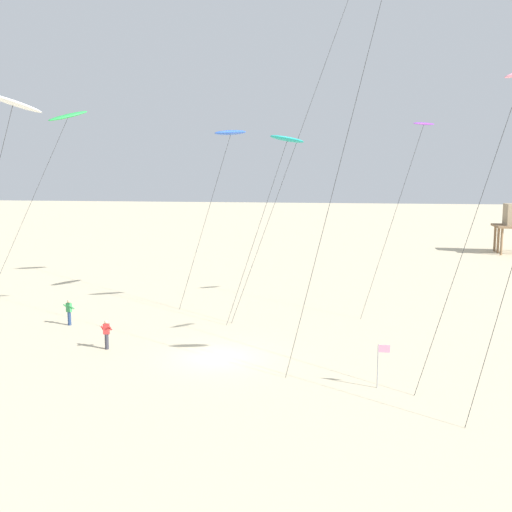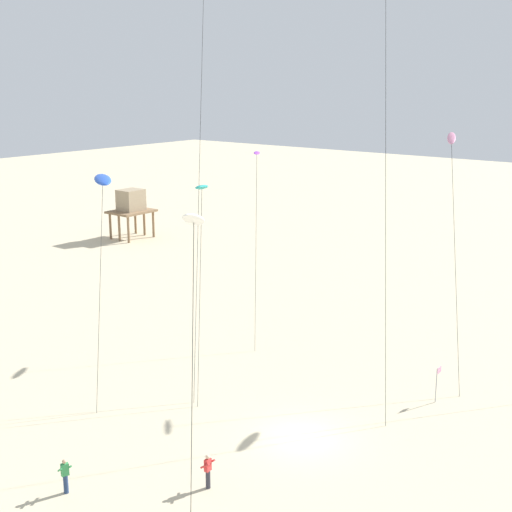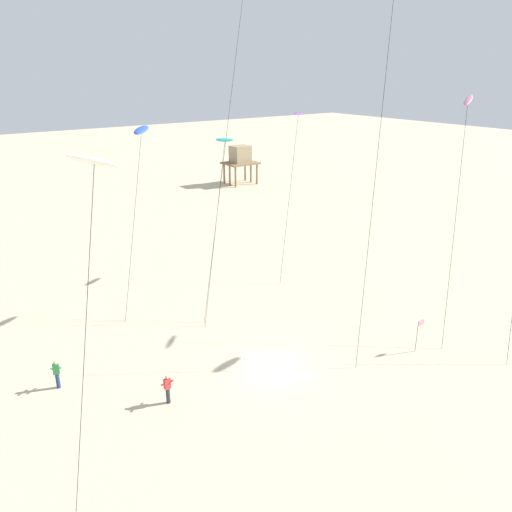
{
  "view_description": "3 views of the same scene",
  "coord_description": "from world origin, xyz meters",
  "px_view_note": "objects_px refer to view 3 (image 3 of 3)",
  "views": [
    {
      "loc": [
        6.16,
        -32.33,
        10.46
      ],
      "look_at": [
        1.65,
        3.34,
        5.08
      ],
      "focal_mm": 44.29,
      "sensor_mm": 36.0,
      "label": 1
    },
    {
      "loc": [
        -27.84,
        -19.0,
        18.24
      ],
      "look_at": [
        -0.1,
        3.01,
        9.33
      ],
      "focal_mm": 49.98,
      "sensor_mm": 36.0,
      "label": 2
    },
    {
      "loc": [
        -15.77,
        -19.89,
        16.47
      ],
      "look_at": [
        0.37,
        2.37,
        6.23
      ],
      "focal_mm": 35.42,
      "sensor_mm": 36.0,
      "label": 3
    }
  ],
  "objects_px": {
    "kite_flyer_middle": "(57,373)",
    "marker_flag": "(419,329)",
    "kite_purple": "(298,119)",
    "kite_pink": "(468,105)",
    "stilt_house": "(240,157)",
    "kite_blue": "(141,131)",
    "kite_flyer_nearest": "(168,388)",
    "kite_white": "(94,165)",
    "kite_teal": "(225,141)"
  },
  "relations": [
    {
      "from": "kite_flyer_middle",
      "to": "marker_flag",
      "type": "relative_size",
      "value": 0.8
    },
    {
      "from": "kite_purple",
      "to": "kite_flyer_middle",
      "type": "distance_m",
      "value": 26.4
    },
    {
      "from": "kite_purple",
      "to": "kite_flyer_nearest",
      "type": "xyz_separation_m",
      "value": [
        -18.36,
        -11.7,
        -11.67
      ]
    },
    {
      "from": "kite_purple",
      "to": "marker_flag",
      "type": "xyz_separation_m",
      "value": [
        -3.49,
        -16.04,
        -11.07
      ]
    },
    {
      "from": "kite_blue",
      "to": "kite_pink",
      "type": "distance_m",
      "value": 21.39
    },
    {
      "from": "kite_teal",
      "to": "kite_white",
      "type": "bearing_deg",
      "value": -138.2
    },
    {
      "from": "stilt_house",
      "to": "kite_flyer_middle",
      "type": "bearing_deg",
      "value": -135.21
    },
    {
      "from": "kite_flyer_nearest",
      "to": "stilt_house",
      "type": "distance_m",
      "value": 53.69
    },
    {
      "from": "kite_blue",
      "to": "kite_flyer_nearest",
      "type": "relative_size",
      "value": 7.69
    },
    {
      "from": "stilt_house",
      "to": "marker_flag",
      "type": "xyz_separation_m",
      "value": [
        -18.38,
        -46.36,
        -2.51
      ]
    },
    {
      "from": "kite_white",
      "to": "kite_blue",
      "type": "distance_m",
      "value": 17.38
    },
    {
      "from": "kite_blue",
      "to": "stilt_house",
      "type": "bearing_deg",
      "value": 46.34
    },
    {
      "from": "kite_white",
      "to": "kite_flyer_nearest",
      "type": "bearing_deg",
      "value": 38.3
    },
    {
      "from": "marker_flag",
      "to": "kite_flyer_middle",
      "type": "bearing_deg",
      "value": 154.59
    },
    {
      "from": "kite_teal",
      "to": "marker_flag",
      "type": "height_order",
      "value": "kite_teal"
    },
    {
      "from": "kite_teal",
      "to": "marker_flag",
      "type": "distance_m",
      "value": 17.56
    },
    {
      "from": "kite_pink",
      "to": "marker_flag",
      "type": "bearing_deg",
      "value": -156.02
    },
    {
      "from": "kite_pink",
      "to": "kite_flyer_middle",
      "type": "height_order",
      "value": "kite_pink"
    },
    {
      "from": "kite_teal",
      "to": "kite_pink",
      "type": "height_order",
      "value": "kite_pink"
    },
    {
      "from": "kite_flyer_nearest",
      "to": "marker_flag",
      "type": "distance_m",
      "value": 15.51
    },
    {
      "from": "kite_teal",
      "to": "kite_flyer_nearest",
      "type": "xyz_separation_m",
      "value": [
        -9.4,
        -8.76,
        -10.93
      ]
    },
    {
      "from": "kite_pink",
      "to": "kite_flyer_middle",
      "type": "relative_size",
      "value": 9.0
    },
    {
      "from": "kite_white",
      "to": "kite_flyer_middle",
      "type": "height_order",
      "value": "kite_white"
    },
    {
      "from": "kite_white",
      "to": "kite_purple",
      "type": "bearing_deg",
      "value": 33.47
    },
    {
      "from": "kite_purple",
      "to": "stilt_house",
      "type": "height_order",
      "value": "kite_purple"
    },
    {
      "from": "kite_flyer_nearest",
      "to": "stilt_house",
      "type": "bearing_deg",
      "value": 51.64
    },
    {
      "from": "kite_white",
      "to": "kite_flyer_middle",
      "type": "xyz_separation_m",
      "value": [
        -0.86,
        7.46,
        -12.35
      ]
    },
    {
      "from": "kite_blue",
      "to": "kite_purple",
      "type": "relative_size",
      "value": 0.98
    },
    {
      "from": "kite_blue",
      "to": "kite_purple",
      "type": "xyz_separation_m",
      "value": [
        13.32,
        -0.76,
        0.08
      ]
    },
    {
      "from": "kite_white",
      "to": "kite_pink",
      "type": "bearing_deg",
      "value": 2.64
    },
    {
      "from": "kite_purple",
      "to": "kite_flyer_middle",
      "type": "xyz_separation_m",
      "value": [
        -22.64,
        -6.94,
        -11.67
      ]
    },
    {
      "from": "kite_white",
      "to": "kite_teal",
      "type": "distance_m",
      "value": 17.25
    },
    {
      "from": "kite_purple",
      "to": "kite_pink",
      "type": "xyz_separation_m",
      "value": [
        2.74,
        -13.27,
        1.71
      ]
    },
    {
      "from": "kite_white",
      "to": "kite_flyer_nearest",
      "type": "height_order",
      "value": "kite_white"
    },
    {
      "from": "kite_flyer_middle",
      "to": "kite_pink",
      "type": "bearing_deg",
      "value": -14.01
    },
    {
      "from": "kite_purple",
      "to": "kite_pink",
      "type": "distance_m",
      "value": 13.66
    },
    {
      "from": "kite_pink",
      "to": "stilt_house",
      "type": "xyz_separation_m",
      "value": [
        12.16,
        43.59,
        -10.27
      ]
    },
    {
      "from": "kite_purple",
      "to": "kite_flyer_middle",
      "type": "relative_size",
      "value": 7.88
    },
    {
      "from": "stilt_house",
      "to": "marker_flag",
      "type": "distance_m",
      "value": 49.94
    },
    {
      "from": "kite_purple",
      "to": "kite_pink",
      "type": "height_order",
      "value": "kite_pink"
    },
    {
      "from": "stilt_house",
      "to": "kite_purple",
      "type": "bearing_deg",
      "value": -116.16
    },
    {
      "from": "kite_flyer_nearest",
      "to": "marker_flag",
      "type": "relative_size",
      "value": 0.8
    },
    {
      "from": "kite_purple",
      "to": "kite_flyer_nearest",
      "type": "height_order",
      "value": "kite_purple"
    },
    {
      "from": "kite_flyer_nearest",
      "to": "kite_flyer_middle",
      "type": "relative_size",
      "value": 1.0
    },
    {
      "from": "kite_pink",
      "to": "marker_flag",
      "type": "height_order",
      "value": "kite_pink"
    },
    {
      "from": "kite_teal",
      "to": "stilt_house",
      "type": "distance_m",
      "value": 41.68
    },
    {
      "from": "stilt_house",
      "to": "marker_flag",
      "type": "relative_size",
      "value": 2.72
    },
    {
      "from": "kite_pink",
      "to": "marker_flag",
      "type": "xyz_separation_m",
      "value": [
        -6.22,
        -2.77,
        -12.78
      ]
    },
    {
      "from": "kite_flyer_nearest",
      "to": "marker_flag",
      "type": "xyz_separation_m",
      "value": [
        14.88,
        -4.34,
        0.6
      ]
    },
    {
      "from": "kite_blue",
      "to": "kite_flyer_nearest",
      "type": "height_order",
      "value": "kite_blue"
    }
  ]
}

